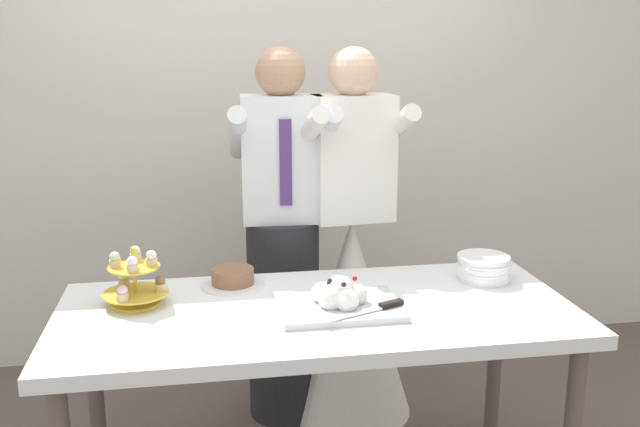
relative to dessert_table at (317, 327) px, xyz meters
The scene contains 8 objects.
rear_wall 1.62m from the dessert_table, 90.00° to the left, with size 5.20×0.10×2.90m, color beige.
dessert_table is the anchor object (origin of this frame).
cupcake_stand 0.66m from the dessert_table, 168.44° to the left, with size 0.23×0.23×0.21m.
main_cake_tray 0.14m from the dessert_table, 28.91° to the right, with size 0.43×0.32×0.13m.
plate_stack 0.72m from the dessert_table, 14.65° to the left, with size 0.21×0.21×0.10m.
round_cake 0.40m from the dessert_table, 135.70° to the left, with size 0.24×0.24×0.07m.
person_groom 0.69m from the dessert_table, 93.42° to the left, with size 0.48×0.51×1.66m.
person_bride 0.71m from the dessert_table, 68.00° to the left, with size 0.56×0.56×1.66m.
Camera 1 is at (-0.38, -2.28, 1.68)m, focal length 39.52 mm.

